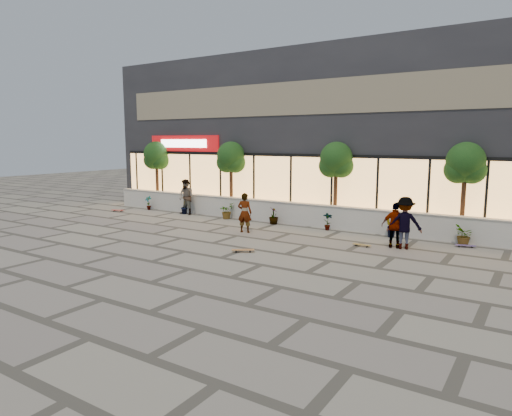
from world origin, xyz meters
The scene contains 22 objects.
ground centered at (0.00, 0.00, 0.00)m, with size 80.00×80.00×0.00m, color gray.
planter_wall centered at (0.00, 7.00, 0.52)m, with size 22.00×0.42×1.04m.
retail_building centered at (0.00, 12.49, 4.25)m, with size 24.00×9.17×8.50m.
shrub_a centered at (-8.50, 6.45, 0.41)m, with size 0.43×0.29×0.81m, color #133C15.
shrub_b centered at (-5.70, 6.45, 0.41)m, with size 0.45×0.36×0.81m, color #133C15.
shrub_c centered at (-2.90, 6.45, 0.41)m, with size 0.73×0.63×0.81m, color #133C15.
shrub_d centered at (-0.10, 6.45, 0.41)m, with size 0.45×0.45×0.81m, color #133C15.
shrub_e centered at (2.70, 6.45, 0.41)m, with size 0.43×0.29×0.81m, color #133C15.
shrub_f centered at (5.50, 6.45, 0.41)m, with size 0.45×0.36×0.81m, color #133C15.
shrub_g centered at (8.30, 6.45, 0.41)m, with size 0.73×0.63×0.81m, color #133C15.
tree_west centered at (-9.00, 7.70, 2.99)m, with size 1.60×1.50×3.92m.
tree_midwest centered at (-3.50, 7.70, 2.99)m, with size 1.60×1.50×3.92m.
tree_mideast centered at (2.50, 7.70, 2.99)m, with size 1.60×1.50×3.92m.
tree_east centered at (8.00, 7.70, 2.99)m, with size 1.60×1.50×3.92m.
skater_center centered at (-0.14, 4.05, 0.87)m, with size 0.63×0.41×1.73m, color white.
skater_left centered at (-5.47, 6.30, 0.96)m, with size 0.93×0.72×1.91m, color tan.
skater_right_near centered at (6.19, 4.67, 0.85)m, with size 0.99×0.41×1.69m, color white.
skater_right_far centered at (6.50, 4.75, 0.96)m, with size 1.25×0.72×1.93m, color maroon.
skateboard_center centered at (1.82, 1.07, 0.08)m, with size 0.79×0.63×0.10m.
skateboard_left centered at (-9.50, 5.05, 0.07)m, with size 0.75×0.44×0.09m.
skateboard_right_near centered at (5.09, 4.23, 0.07)m, with size 0.69×0.19×0.08m.
skateboard_right_far centered at (8.41, 6.20, 0.07)m, with size 0.75×0.37×0.09m.
Camera 1 is at (10.85, -12.07, 3.97)m, focal length 32.00 mm.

